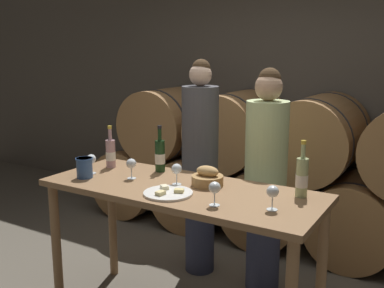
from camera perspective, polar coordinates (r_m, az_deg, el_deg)
The scene contains 16 objects.
stone_wall_back at distance 4.79m, azimuth 13.49°, elevation 9.24°, with size 10.00×0.12×3.20m.
barrel_stack at distance 4.37m, azimuth 10.49°, elevation -3.33°, with size 3.89×0.96×1.41m.
tasting_table at distance 2.88m, azimuth -1.46°, elevation -7.92°, with size 1.79×0.70×0.95m.
person_left at distance 3.57m, azimuth 1.03°, elevation -2.75°, with size 0.29×0.29×1.73m.
person_right at distance 3.35m, azimuth 9.31°, elevation -4.43°, with size 0.31×0.31×1.68m.
wine_bottle_red at distance 3.16m, azimuth -4.08°, elevation -1.46°, with size 0.07×0.07×0.33m.
wine_bottle_white at distance 2.69m, azimuth 13.78°, elevation -4.10°, with size 0.07×0.07×0.34m.
wine_bottle_rose at distance 3.33m, azimuth -10.30°, elevation -1.14°, with size 0.07×0.07×0.31m.
blue_crock at distance 3.10m, azimuth -13.50°, elevation -2.86°, with size 0.11×0.11×0.14m.
bread_basket at distance 2.85m, azimuth 1.97°, elevation -4.35°, with size 0.20×0.20×0.13m.
cheese_plate at distance 2.69m, azimuth -3.06°, elevation -6.21°, with size 0.30×0.30×0.04m.
wine_glass_far_left at distance 3.18m, azimuth -12.68°, elevation -1.96°, with size 0.07×0.07×0.14m.
wine_glass_left at distance 3.01m, azimuth -7.72°, elevation -2.57°, with size 0.07×0.07×0.14m.
wine_glass_center at distance 2.85m, azimuth -1.96°, elevation -3.27°, with size 0.07×0.07×0.14m.
wine_glass_right at distance 2.48m, azimuth 2.89°, elevation -5.66°, with size 0.07×0.07×0.14m.
wine_glass_far_right at distance 2.45m, azimuth 10.20°, elevation -6.07°, with size 0.07×0.07×0.14m.
Camera 1 is at (1.46, -2.28, 1.80)m, focal length 42.00 mm.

